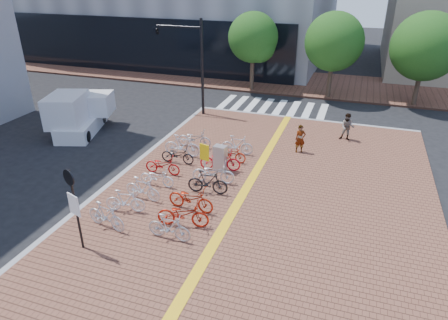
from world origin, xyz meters
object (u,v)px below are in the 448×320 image
at_px(yellow_sign, 204,155).
at_px(traffic_light_pole, 181,48).
at_px(bike_7, 194,138).
at_px(bike_3, 157,177).
at_px(notice_sign, 74,200).
at_px(bike_1, 125,201).
at_px(bike_4, 163,165).
at_px(box_truck, 79,114).
at_px(bike_6, 182,146).
at_px(bike_15, 237,145).
at_px(bike_13, 220,160).
at_px(bike_5, 178,155).
at_px(pedestrian_a, 300,139).
at_px(bike_2, 143,189).
at_px(bike_14, 230,153).
at_px(bike_9, 183,214).
at_px(bike_8, 169,227).
at_px(bike_12, 213,173).
at_px(bike_10, 191,199).
at_px(utility_box, 220,158).
at_px(pedestrian_b, 347,127).
at_px(bike_11, 208,182).
at_px(bike_0, 106,216).

height_order(yellow_sign, traffic_light_pole, traffic_light_pole).
height_order(bike_7, yellow_sign, yellow_sign).
bearing_deg(bike_3, notice_sign, 174.12).
height_order(bike_1, bike_4, bike_1).
height_order(traffic_light_pole, box_truck, traffic_light_pole).
xyz_separation_m(bike_6, bike_15, (2.61, 1.14, -0.07)).
relative_size(bike_3, bike_13, 0.84).
height_order(bike_5, bike_7, bike_7).
bearing_deg(pedestrian_a, bike_1, -149.02).
bearing_deg(bike_4, bike_1, 179.36).
distance_m(pedestrian_a, box_truck, 12.96).
bearing_deg(traffic_light_pole, bike_2, -74.58).
xyz_separation_m(bike_14, notice_sign, (-2.75, -8.26, 1.52)).
relative_size(bike_2, pedestrian_a, 1.12).
distance_m(bike_5, bike_7, 2.12).
bearing_deg(bike_15, notice_sign, 157.32).
height_order(bike_1, bike_14, bike_1).
distance_m(bike_9, yellow_sign, 3.76).
bearing_deg(bike_8, bike_12, 0.48).
bearing_deg(bike_10, yellow_sign, 12.76).
bearing_deg(bike_7, utility_box, -137.94).
height_order(bike_3, traffic_light_pole, traffic_light_pole).
relative_size(bike_1, pedestrian_b, 1.05).
bearing_deg(bike_3, bike_14, -34.93).
bearing_deg(pedestrian_b, bike_15, -137.83).
bearing_deg(yellow_sign, bike_1, -120.10).
bearing_deg(notice_sign, utility_box, 70.01).
bearing_deg(bike_11, bike_6, 33.13).
height_order(bike_0, bike_7, bike_0).
xyz_separation_m(bike_4, bike_6, (0.05, 2.12, 0.12)).
xyz_separation_m(bike_9, utility_box, (-0.21, 4.78, 0.12)).
bearing_deg(bike_1, bike_7, -13.00).
bearing_deg(pedestrian_a, bike_13, -158.39).
bearing_deg(bike_10, bike_9, -167.58).
height_order(bike_9, pedestrian_b, pedestrian_b).
height_order(bike_3, bike_11, bike_11).
relative_size(bike_4, bike_8, 1.03).
distance_m(bike_7, bike_14, 2.64).
relative_size(bike_6, bike_14, 1.18).
bearing_deg(traffic_light_pole, bike_10, -64.61).
height_order(bike_2, bike_6, bike_6).
distance_m(bike_7, pedestrian_a, 5.65).
bearing_deg(bike_0, pedestrian_b, -23.32).
xyz_separation_m(bike_9, bike_15, (0.00, 6.83, -0.01)).
bearing_deg(bike_6, bike_7, -10.83).
height_order(bike_8, bike_15, bike_15).
bearing_deg(box_truck, pedestrian_b, 13.40).
height_order(bike_12, pedestrian_a, pedestrian_a).
bearing_deg(bike_9, yellow_sign, -2.20).
relative_size(bike_13, traffic_light_pole, 0.32).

